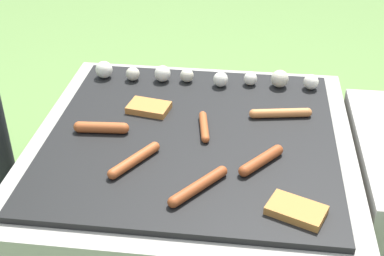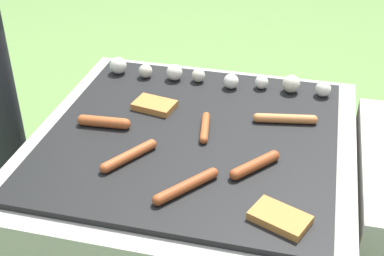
% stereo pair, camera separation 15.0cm
% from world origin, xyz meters
% --- Properties ---
extents(ground_plane, '(14.00, 14.00, 0.00)m').
position_xyz_m(ground_plane, '(0.00, 0.00, 0.00)').
color(ground_plane, '#608442').
extents(grill, '(0.91, 0.91, 0.44)m').
position_xyz_m(grill, '(0.00, 0.00, 0.22)').
color(grill, '#9E998E').
rests_on(grill, ground_plane).
extents(sausage_back_center, '(0.11, 0.13, 0.03)m').
position_xyz_m(sausage_back_center, '(0.20, -0.12, 0.46)').
color(sausage_back_center, '#93421E').
rests_on(sausage_back_center, grill).
extents(sausage_front_right, '(0.19, 0.05, 0.03)m').
position_xyz_m(sausage_front_right, '(0.25, 0.12, 0.45)').
color(sausage_front_right, '#C6753D').
rests_on(sausage_front_right, grill).
extents(sausage_front_center, '(0.13, 0.16, 0.03)m').
position_xyz_m(sausage_front_center, '(0.05, -0.25, 0.46)').
color(sausage_front_center, '#93421E').
rests_on(sausage_front_center, grill).
extents(sausage_back_left, '(0.11, 0.16, 0.03)m').
position_xyz_m(sausage_back_left, '(-0.13, -0.16, 0.45)').
color(sausage_back_left, '#A34C23').
rests_on(sausage_back_left, grill).
extents(sausage_mid_right, '(0.04, 0.15, 0.02)m').
position_xyz_m(sausage_mid_right, '(0.03, 0.02, 0.45)').
color(sausage_mid_right, '#A34C23').
rests_on(sausage_mid_right, grill).
extents(sausage_front_left, '(0.16, 0.04, 0.03)m').
position_xyz_m(sausage_front_left, '(-0.26, -0.02, 0.46)').
color(sausage_front_left, '#A34C23').
rests_on(sausage_front_left, grill).
extents(bread_slice_right, '(0.15, 0.12, 0.02)m').
position_xyz_m(bread_slice_right, '(0.28, -0.30, 0.45)').
color(bread_slice_right, '#B27033').
rests_on(bread_slice_right, grill).
extents(bread_slice_left, '(0.13, 0.10, 0.02)m').
position_xyz_m(bread_slice_left, '(-0.15, 0.11, 0.45)').
color(bread_slice_left, '#B27033').
rests_on(bread_slice_left, grill).
extents(mushroom_row, '(0.74, 0.07, 0.06)m').
position_xyz_m(mushroom_row, '(-0.00, 0.31, 0.47)').
color(mushroom_row, silver).
rests_on(mushroom_row, grill).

